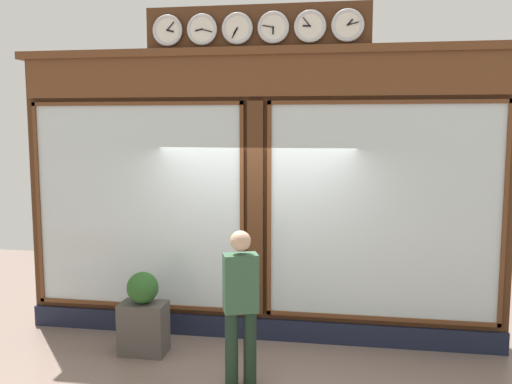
{
  "coord_description": "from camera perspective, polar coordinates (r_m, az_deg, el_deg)",
  "views": [
    {
      "loc": [
        -1.17,
        6.94,
        2.79
      ],
      "look_at": [
        0.0,
        0.0,
        1.94
      ],
      "focal_mm": 39.12,
      "sensor_mm": 36.0,
      "label": 1
    }
  ],
  "objects": [
    {
      "name": "shop_facade",
      "position": [
        7.21,
        0.17,
        -0.14
      ],
      "size": [
        6.36,
        0.42,
        4.25
      ],
      "color": "#4C2B16",
      "rests_on": "ground_plane"
    },
    {
      "name": "pedestrian",
      "position": [
        6.01,
        -1.58,
        -11.1
      ],
      "size": [
        0.41,
        0.33,
        1.69
      ],
      "color": "#1C2F21",
      "rests_on": "ground_plane"
    },
    {
      "name": "planter_box",
      "position": [
        7.14,
        -11.42,
        -13.49
      ],
      "size": [
        0.56,
        0.36,
        0.64
      ],
      "primitive_type": "cube",
      "color": "#4C4742",
      "rests_on": "ground_plane"
    },
    {
      "name": "planter_shrub",
      "position": [
        6.98,
        -11.52,
        -9.57
      ],
      "size": [
        0.38,
        0.38,
        0.38
      ],
      "primitive_type": "sphere",
      "color": "#285623",
      "rests_on": "planter_box"
    }
  ]
}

